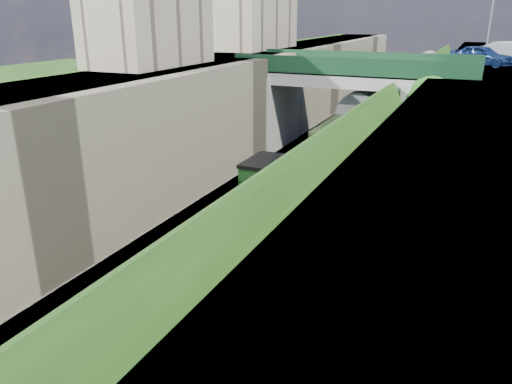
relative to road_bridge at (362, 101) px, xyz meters
The scene contains 20 objects.
ground 24.36m from the road_bridge, 92.25° to the right, with size 160.00×160.00×0.00m, color #1E4714.
trackbed 5.72m from the road_bridge, 103.28° to the right, with size 10.00×90.00×0.20m, color #473F38.
retaining_wall 7.61m from the road_bridge, 148.17° to the right, with size 1.00×90.00×7.00m, color #756B56.
street_plateau_left 10.73m from the road_bridge, 158.09° to the right, with size 6.00×90.00×7.00m, color #262628.
street_plateau_right 9.49m from the road_bridge, 25.06° to the right, with size 8.00×90.00×6.25m, color #262628.
embankment_slope 7.79m from the road_bridge, 58.44° to the right, with size 4.40×90.00×6.36m.
track_left 6.27m from the road_bridge, 126.35° to the right, with size 2.50×90.00×0.20m.
track_right 5.54m from the road_bridge, 86.34° to the right, with size 2.50×90.00×0.20m.
road_bridge is the anchor object (origin of this frame).
building_far 14.21m from the road_bridge, 152.33° to the left, with size 5.00×10.00×6.00m, color gray.
building_near 15.27m from the road_bridge, 136.24° to the right, with size 4.00×8.00×4.00m, color gray.
tree 5.37m from the road_bridge, 21.59° to the right, with size 3.60×3.80×6.60m.
lamppost 11.98m from the road_bridge, 44.86° to the left, with size 0.87×0.15×6.00m.
car_blue 9.84m from the road_bridge, 39.36° to the left, with size 1.77×4.41×1.50m, color navy.
car_silver 12.78m from the road_bridge, 41.94° to the left, with size 1.77×5.07×1.67m, color #9D9DA1.
locomotive 19.39m from the road_bridge, 89.24° to the right, with size 3.10×10.22×3.83m.
tender 12.16m from the road_bridge, 88.77° to the right, with size 2.70×6.00×3.05m.
coach_front 2.16m from the road_bridge, 69.81° to the left, with size 2.90×18.00×3.70m.
coach_middle 19.60m from the road_bridge, 89.25° to the left, with size 2.90×18.00×3.70m.
coach_rear 38.35m from the road_bridge, 89.62° to the left, with size 2.90×18.00×3.70m.
Camera 1 is at (8.58, -11.18, 9.92)m, focal length 35.00 mm.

